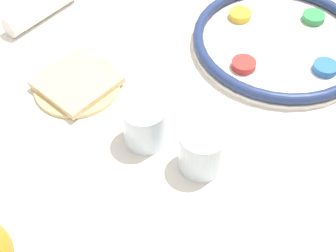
% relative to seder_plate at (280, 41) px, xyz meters
% --- Properties ---
extents(ground_plane, '(8.00, 8.00, 0.00)m').
position_rel_seder_plate_xyz_m(ground_plane, '(0.22, -0.09, -0.72)').
color(ground_plane, '#99704C').
extents(dining_table, '(1.58, 0.99, 0.70)m').
position_rel_seder_plate_xyz_m(dining_table, '(0.22, -0.09, -0.37)').
color(dining_table, silver).
rests_on(dining_table, ground_plane).
extents(seder_plate, '(0.34, 0.34, 0.03)m').
position_rel_seder_plate_xyz_m(seder_plate, '(0.00, 0.00, 0.00)').
color(seder_plate, silver).
rests_on(seder_plate, dining_table).
extents(bread_plate, '(0.16, 0.16, 0.02)m').
position_rel_seder_plate_xyz_m(bread_plate, '(0.36, -0.17, -0.01)').
color(bread_plate, tan).
rests_on(bread_plate, dining_table).
extents(napkin_roll, '(0.17, 0.07, 0.04)m').
position_rel_seder_plate_xyz_m(napkin_roll, '(0.30, -0.39, 0.01)').
color(napkin_roll, white).
rests_on(napkin_roll, dining_table).
extents(cup_near, '(0.07, 0.07, 0.07)m').
position_rel_seder_plate_xyz_m(cup_near, '(0.35, 0.00, 0.02)').
color(cup_near, silver).
rests_on(cup_near, dining_table).
extents(cup_far, '(0.07, 0.07, 0.07)m').
position_rel_seder_plate_xyz_m(cup_far, '(0.31, 0.10, 0.02)').
color(cup_far, silver).
rests_on(cup_far, dining_table).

